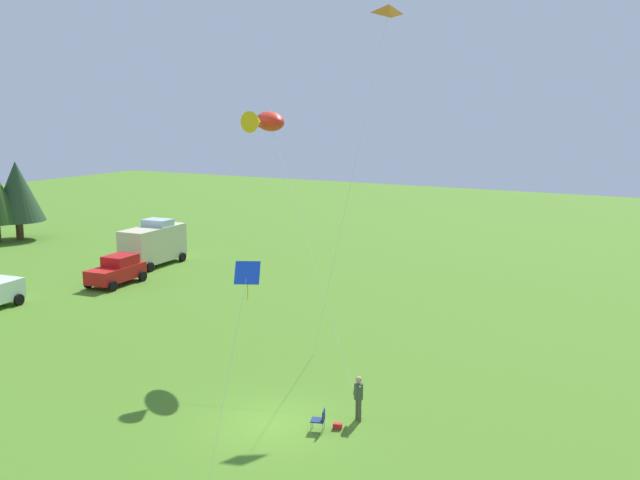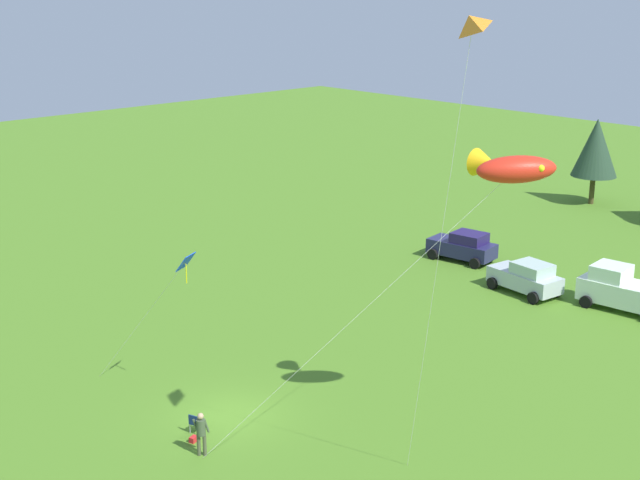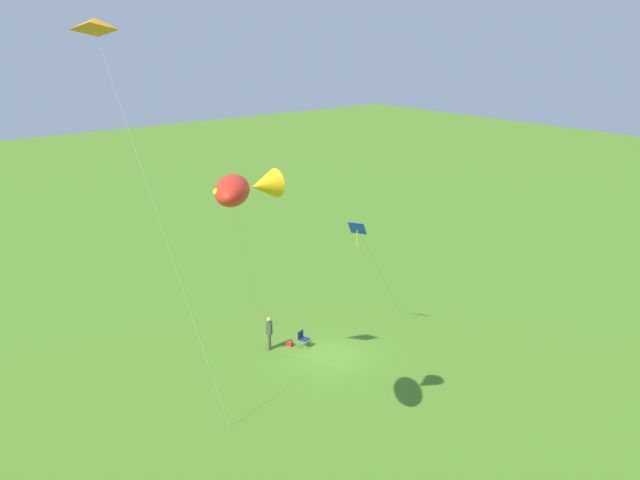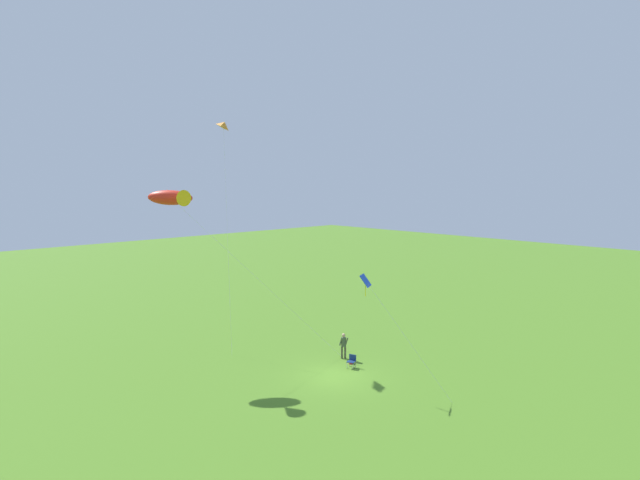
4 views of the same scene
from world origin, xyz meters
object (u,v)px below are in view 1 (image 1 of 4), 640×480
at_px(folding_chair, 320,419).
at_px(kite_delta_orange, 389,10).
at_px(person_kite_flyer, 358,395).
at_px(van_camper_beige, 153,243).
at_px(car_red_sedan, 117,270).
at_px(kite_diamond_blue, 246,279).
at_px(backpack_on_grass, 338,426).
at_px(kite_large_fish, 266,121).

distance_m(folding_chair, kite_delta_orange, 18.99).
bearing_deg(person_kite_flyer, van_camper_beige, -82.96).
bearing_deg(van_camper_beige, car_red_sedan, -165.48).
relative_size(van_camper_beige, kite_diamond_blue, 0.84).
bearing_deg(folding_chair, kite_delta_orange, -97.42).
bearing_deg(person_kite_flyer, kite_diamond_blue, 12.86).
xyz_separation_m(backpack_on_grass, kite_delta_orange, (10.26, 2.69, 15.89)).
distance_m(backpack_on_grass, kite_large_fish, 15.74).
bearing_deg(kite_diamond_blue, person_kite_flyer, -29.22).
xyz_separation_m(backpack_on_grass, kite_diamond_blue, (-2.96, 1.89, 5.92)).
relative_size(person_kite_flyer, backpack_on_grass, 5.44).
height_order(person_kite_flyer, folding_chair, person_kite_flyer).
bearing_deg(kite_delta_orange, person_kite_flyer, -161.82).
distance_m(backpack_on_grass, kite_diamond_blue, 6.89).
bearing_deg(folding_chair, car_red_sedan, -49.84).
xyz_separation_m(folding_chair, kite_delta_orange, (10.73, 2.22, 15.51)).
bearing_deg(kite_diamond_blue, kite_delta_orange, 3.45).
bearing_deg(car_red_sedan, kite_delta_orange, -101.68).
distance_m(folding_chair, van_camper_beige, 31.07).
xyz_separation_m(person_kite_flyer, folding_chair, (-1.51, 0.81, -0.53)).
distance_m(person_kite_flyer, kite_delta_orange, 17.85).
distance_m(van_camper_beige, kite_diamond_blue, 31.89).
height_order(backpack_on_grass, van_camper_beige, van_camper_beige).
relative_size(kite_large_fish, kite_diamond_blue, 1.74).
distance_m(person_kite_flyer, kite_large_fish, 14.79).
xyz_separation_m(car_red_sedan, kite_delta_orange, (-2.65, -20.29, 15.05)).
height_order(backpack_on_grass, car_red_sedan, car_red_sedan).
relative_size(person_kite_flyer, kite_large_fish, 0.15).
bearing_deg(van_camper_beige, kite_diamond_blue, -136.92).
relative_size(folding_chair, van_camper_beige, 0.15).
xyz_separation_m(car_red_sedan, kite_diamond_blue, (-15.87, -21.08, 5.08)).
relative_size(folding_chair, kite_large_fish, 0.07).
distance_m(car_red_sedan, van_camper_beige, 6.15).
relative_size(person_kite_flyer, van_camper_beige, 0.31).
distance_m(person_kite_flyer, backpack_on_grass, 1.42).
height_order(folding_chair, kite_delta_orange, kite_delta_orange).
bearing_deg(kite_diamond_blue, folding_chair, -29.80).
xyz_separation_m(van_camper_beige, kite_diamond_blue, (-21.67, -22.98, 4.39)).
xyz_separation_m(kite_large_fish, kite_diamond_blue, (-11.07, -6.22, -4.85)).
distance_m(van_camper_beige, kite_large_fish, 21.88).
relative_size(person_kite_flyer, folding_chair, 2.12).
relative_size(car_red_sedan, kite_large_fish, 0.38).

